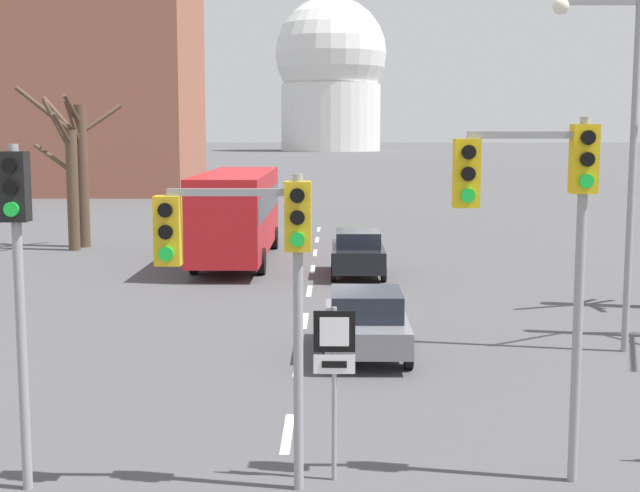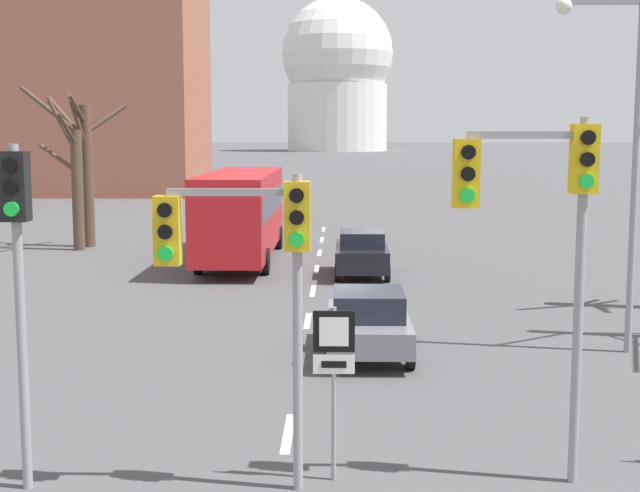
% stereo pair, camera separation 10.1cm
% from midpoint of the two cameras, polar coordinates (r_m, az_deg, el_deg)
% --- Properties ---
extents(lane_stripe_1, '(0.16, 2.00, 0.01)m').
position_cam_midpoint_polar(lane_stripe_1, '(15.35, -2.28, -11.88)').
color(lane_stripe_1, silver).
rests_on(lane_stripe_1, ground_plane).
extents(lane_stripe_2, '(0.16, 2.00, 0.01)m').
position_cam_midpoint_polar(lane_stripe_2, '(19.65, -1.56, -7.56)').
color(lane_stripe_2, silver).
rests_on(lane_stripe_2, ground_plane).
extents(lane_stripe_3, '(0.16, 2.00, 0.01)m').
position_cam_midpoint_polar(lane_stripe_3, '(24.02, -1.10, -4.79)').
color(lane_stripe_3, silver).
rests_on(lane_stripe_3, ground_plane).
extents(lane_stripe_4, '(0.16, 2.00, 0.01)m').
position_cam_midpoint_polar(lane_stripe_4, '(28.44, -0.79, -2.89)').
color(lane_stripe_4, silver).
rests_on(lane_stripe_4, ground_plane).
extents(lane_stripe_5, '(0.16, 2.00, 0.01)m').
position_cam_midpoint_polar(lane_stripe_5, '(32.87, -0.56, -1.49)').
color(lane_stripe_5, silver).
rests_on(lane_stripe_5, ground_plane).
extents(lane_stripe_6, '(0.16, 2.00, 0.01)m').
position_cam_midpoint_polar(lane_stripe_6, '(37.33, -0.39, -0.43)').
color(lane_stripe_6, silver).
rests_on(lane_stripe_6, ground_plane).
extents(lane_stripe_7, '(0.16, 2.00, 0.01)m').
position_cam_midpoint_polar(lane_stripe_7, '(41.79, -0.25, 0.41)').
color(lane_stripe_7, silver).
rests_on(lane_stripe_7, ground_plane).
extents(lane_stripe_8, '(0.16, 2.00, 0.01)m').
position_cam_midpoint_polar(lane_stripe_8, '(46.26, -0.14, 1.08)').
color(lane_stripe_8, silver).
rests_on(lane_stripe_8, ground_plane).
extents(traffic_signal_centre_tall, '(2.15, 0.34, 4.48)m').
position_cam_midpoint_polar(traffic_signal_centre_tall, '(12.30, -4.66, -0.47)').
color(traffic_signal_centre_tall, gray).
rests_on(traffic_signal_centre_tall, ground_plane).
extents(traffic_signal_near_left, '(0.36, 0.34, 4.89)m').
position_cam_midpoint_polar(traffic_signal_near_left, '(12.96, -19.01, -0.33)').
color(traffic_signal_near_left, gray).
rests_on(traffic_signal_near_left, ground_plane).
extents(traffic_signal_near_right, '(1.99, 0.34, 5.26)m').
position_cam_midpoint_polar(traffic_signal_near_right, '(12.86, 13.82, 2.35)').
color(traffic_signal_near_right, gray).
rests_on(traffic_signal_near_right, ground_plane).
extents(route_sign_post, '(0.60, 0.08, 2.57)m').
position_cam_midpoint_polar(route_sign_post, '(12.90, 0.69, -7.50)').
color(route_sign_post, gray).
rests_on(route_sign_post, ground_plane).
extents(street_lamp_right, '(1.99, 0.36, 7.98)m').
position_cam_midpoint_polar(street_lamp_right, '(21.20, 18.39, 6.56)').
color(street_lamp_right, gray).
rests_on(street_lamp_right, ground_plane).
extents(sedan_near_left, '(1.87, 3.96, 1.62)m').
position_cam_midpoint_polar(sedan_near_left, '(31.25, 2.34, -0.45)').
color(sedan_near_left, black).
rests_on(sedan_near_left, ground_plane).
extents(sedan_near_right, '(1.92, 3.90, 1.51)m').
position_cam_midpoint_polar(sedan_near_right, '(20.26, 2.82, -4.85)').
color(sedan_near_right, slate).
rests_on(sedan_near_right, ground_plane).
extents(sedan_mid_centre, '(1.87, 3.97, 1.62)m').
position_cam_midpoint_polar(sedan_mid_centre, '(50.09, -4.96, 2.48)').
color(sedan_mid_centre, maroon).
rests_on(sedan_mid_centre, ground_plane).
extents(city_bus, '(2.66, 10.80, 3.48)m').
position_cam_midpoint_polar(city_bus, '(34.79, -5.41, 2.36)').
color(city_bus, red).
rests_on(city_bus, ground_plane).
extents(bare_tree_left_near, '(1.95, 2.47, 6.39)m').
position_cam_midpoint_polar(bare_tree_left_near, '(39.28, -15.74, 3.90)').
color(bare_tree_left_near, brown).
rests_on(bare_tree_left_near, ground_plane).
extents(bare_tree_left_far, '(4.24, 3.30, 7.00)m').
position_cam_midpoint_polar(bare_tree_left_far, '(40.34, -15.22, 5.06)').
color(bare_tree_left_far, brown).
rests_on(bare_tree_left_far, ground_plane).
extents(capitol_dome, '(28.48, 28.48, 40.23)m').
position_cam_midpoint_polar(capitol_dome, '(233.16, 0.69, 10.93)').
color(capitol_dome, silver).
rests_on(capitol_dome, ground_plane).
extents(apartment_block_left, '(18.00, 14.00, 25.23)m').
position_cam_midpoint_polar(apartment_block_left, '(77.07, -15.02, 12.74)').
color(apartment_block_left, '#935642').
rests_on(apartment_block_left, ground_plane).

